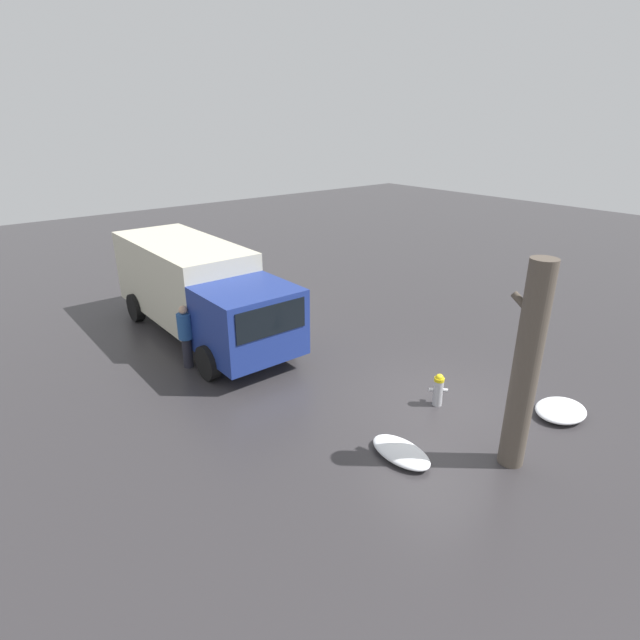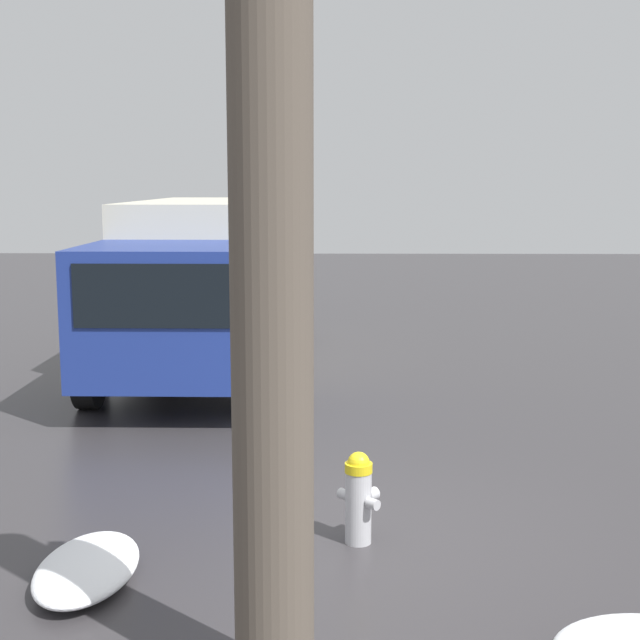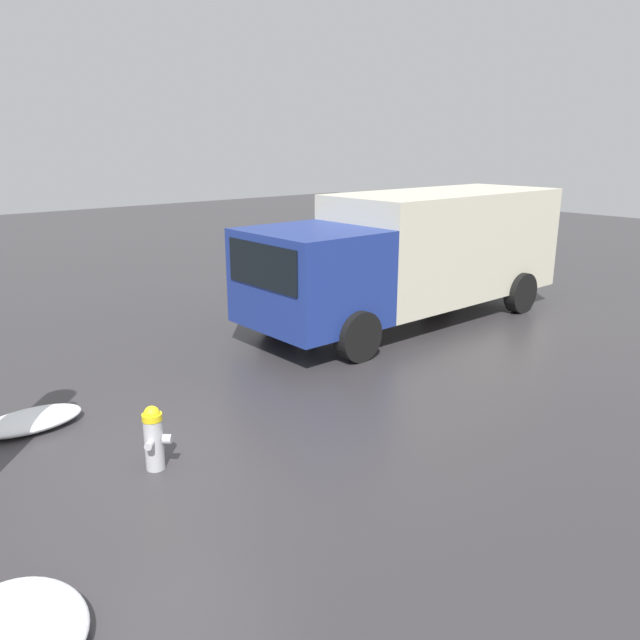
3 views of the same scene
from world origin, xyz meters
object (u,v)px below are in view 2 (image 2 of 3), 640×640
at_px(fire_hydrant, 359,496).
at_px(pedestrian, 98,327).
at_px(tree_trunk, 272,358).
at_px(delivery_truck, 205,276).

bearing_deg(fire_hydrant, pedestrian, 77.90).
bearing_deg(pedestrian, tree_trunk, -4.11).
height_order(tree_trunk, pedestrian, tree_trunk).
bearing_deg(pedestrian, delivery_truck, 118.85).
xyz_separation_m(delivery_truck, pedestrian, (-1.82, 1.28, -0.54)).
relative_size(fire_hydrant, tree_trunk, 0.20).
height_order(tree_trunk, delivery_truck, tree_trunk).
bearing_deg(delivery_truck, pedestrian, 55.07).
height_order(fire_hydrant, delivery_truck, delivery_truck).
bearing_deg(delivery_truck, tree_trunk, 100.81).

